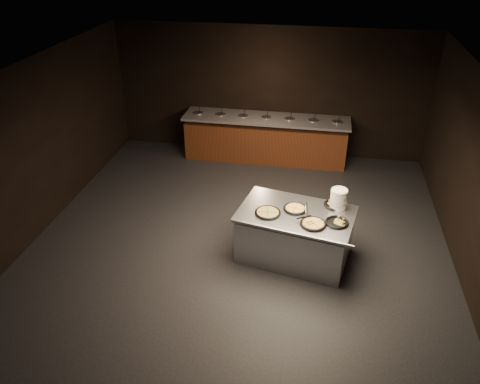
% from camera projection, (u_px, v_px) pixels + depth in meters
% --- Properties ---
extents(room, '(7.02, 8.02, 2.92)m').
position_uv_depth(room, '(236.00, 174.00, 7.09)').
color(room, black).
rests_on(room, ground).
extents(salad_bar, '(3.70, 0.83, 1.18)m').
position_uv_depth(salad_bar, '(265.00, 141.00, 10.63)').
color(salad_bar, '#5E3116').
rests_on(salad_bar, ground).
extents(serving_counter, '(1.95, 1.46, 0.85)m').
position_uv_depth(serving_counter, '(295.00, 236.00, 7.50)').
color(serving_counter, silver).
rests_on(serving_counter, ground).
extents(plate_stack, '(0.26, 0.26, 0.32)m').
position_uv_depth(plate_stack, '(339.00, 199.00, 7.32)').
color(plate_stack, silver).
rests_on(plate_stack, serving_counter).
extents(pan_veggie_whole, '(0.41, 0.41, 0.04)m').
position_uv_depth(pan_veggie_whole, '(268.00, 213.00, 7.24)').
color(pan_veggie_whole, black).
rests_on(pan_veggie_whole, serving_counter).
extents(pan_cheese_whole, '(0.37, 0.37, 0.04)m').
position_uv_depth(pan_cheese_whole, '(295.00, 208.00, 7.34)').
color(pan_cheese_whole, black).
rests_on(pan_cheese_whole, serving_counter).
extents(pan_cheese_slices_a, '(0.33, 0.33, 0.04)m').
position_uv_depth(pan_cheese_slices_a, '(334.00, 205.00, 7.44)').
color(pan_cheese_slices_a, black).
rests_on(pan_cheese_slices_a, serving_counter).
extents(pan_cheese_slices_b, '(0.39, 0.39, 0.04)m').
position_uv_depth(pan_cheese_slices_b, '(313.00, 224.00, 6.97)').
color(pan_cheese_slices_b, black).
rests_on(pan_cheese_slices_b, serving_counter).
extents(pan_veggie_slices, '(0.35, 0.35, 0.04)m').
position_uv_depth(pan_veggie_slices, '(337.00, 222.00, 7.01)').
color(pan_veggie_slices, black).
rests_on(pan_veggie_slices, serving_counter).
extents(server_left, '(0.13, 0.33, 0.16)m').
position_uv_depth(server_left, '(306.00, 209.00, 7.22)').
color(server_left, silver).
rests_on(server_left, serving_counter).
extents(server_right, '(0.36, 0.15, 0.17)m').
position_uv_depth(server_right, '(307.00, 219.00, 6.96)').
color(server_right, silver).
rests_on(server_right, serving_counter).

